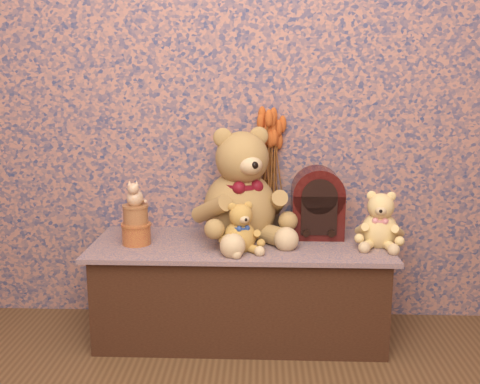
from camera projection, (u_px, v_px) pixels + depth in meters
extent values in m
cube|color=navy|center=(243.00, 45.00, 2.48)|extent=(3.00, 0.10, 2.60)
cube|color=navy|center=(240.00, 289.00, 2.47)|extent=(1.30, 0.51, 0.44)
cylinder|color=tan|center=(268.00, 213.00, 2.59)|extent=(0.14, 0.14, 0.18)
cylinder|color=gold|center=(136.00, 234.00, 2.40)|extent=(0.15, 0.15, 0.09)
cylinder|color=tan|center=(136.00, 215.00, 2.38)|extent=(0.14, 0.14, 0.08)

